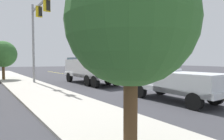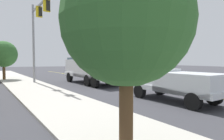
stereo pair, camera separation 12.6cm
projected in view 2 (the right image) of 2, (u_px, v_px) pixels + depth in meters
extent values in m
plane|color=#38383D|center=(114.00, 82.00, 21.52)|extent=(120.00, 120.00, 0.00)
cube|color=#B2ADA3|center=(31.00, 87.00, 16.61)|extent=(59.53, 15.38, 0.12)
cube|color=yellow|center=(114.00, 82.00, 21.52)|extent=(49.05, 10.04, 0.01)
cube|color=white|center=(91.00, 75.00, 19.40)|extent=(8.53, 4.07, 0.36)
cube|color=white|center=(80.00, 67.00, 21.53)|extent=(3.04, 2.82, 1.60)
cube|color=#384C56|center=(79.00, 60.00, 21.66)|extent=(2.18, 2.42, 0.64)
cube|color=white|center=(96.00, 68.00, 18.56)|extent=(5.64, 3.49, 1.80)
cube|color=white|center=(100.00, 45.00, 17.72)|extent=(1.55, 0.73, 2.63)
cube|color=white|center=(87.00, 31.00, 19.25)|extent=(2.92, 1.16, 0.76)
cube|color=white|center=(79.00, 32.00, 20.35)|extent=(0.90, 0.90, 0.90)
cube|color=yellow|center=(79.00, 26.00, 20.32)|extent=(0.36, 0.24, 0.60)
cylinder|color=black|center=(70.00, 77.00, 21.15)|extent=(1.09, 0.54, 1.04)
cylinder|color=black|center=(88.00, 76.00, 22.42)|extent=(1.09, 0.54, 1.04)
cylinder|color=black|center=(88.00, 81.00, 17.57)|extent=(1.09, 0.54, 1.04)
cylinder|color=black|center=(108.00, 79.00, 18.84)|extent=(1.09, 0.54, 1.04)
cylinder|color=black|center=(95.00, 82.00, 16.49)|extent=(1.09, 0.54, 1.04)
cylinder|color=black|center=(116.00, 80.00, 17.76)|extent=(1.09, 0.54, 1.04)
cube|color=silver|center=(174.00, 88.00, 11.11)|extent=(5.90, 3.17, 0.30)
cube|color=silver|center=(158.00, 77.00, 12.10)|extent=(2.36, 2.29, 1.10)
cube|color=#384C56|center=(155.00, 70.00, 12.24)|extent=(1.67, 1.99, 0.56)
cube|color=silver|center=(189.00, 83.00, 10.26)|extent=(3.71, 2.72, 1.10)
cylinder|color=black|center=(140.00, 91.00, 12.12)|extent=(0.88, 0.46, 0.84)
cylinder|color=black|center=(160.00, 89.00, 13.18)|extent=(0.88, 0.46, 0.84)
cylinder|color=black|center=(193.00, 102.00, 9.07)|extent=(0.88, 0.46, 0.84)
cylinder|color=black|center=(214.00, 97.00, 10.14)|extent=(0.88, 0.46, 0.84)
cube|color=tan|center=(102.00, 71.00, 27.72)|extent=(5.08, 2.81, 0.70)
cube|color=#384C56|center=(101.00, 67.00, 27.81)|extent=(3.72, 2.32, 0.60)
cylinder|color=black|center=(113.00, 75.00, 26.88)|extent=(0.71, 0.37, 0.68)
cylinder|color=black|center=(103.00, 75.00, 25.91)|extent=(0.71, 0.37, 0.68)
cylinder|color=black|center=(101.00, 74.00, 29.57)|extent=(0.71, 0.37, 0.68)
cylinder|color=black|center=(91.00, 74.00, 28.60)|extent=(0.71, 0.37, 0.68)
cube|color=black|center=(88.00, 79.00, 24.15)|extent=(0.40, 0.40, 0.04)
cone|color=orange|center=(88.00, 76.00, 24.13)|extent=(0.32, 0.32, 0.67)
cylinder|color=white|center=(88.00, 76.00, 24.13)|extent=(0.20, 0.20, 0.08)
cylinder|color=gray|center=(34.00, 44.00, 19.75)|extent=(0.22, 0.22, 8.05)
cube|color=gray|center=(41.00, 4.00, 17.07)|extent=(6.01, 1.36, 0.16)
cube|color=gold|center=(39.00, 12.00, 17.60)|extent=(0.23, 0.57, 1.00)
cube|color=black|center=(40.00, 12.00, 17.66)|extent=(0.26, 0.35, 0.84)
cube|color=gold|center=(47.00, 5.00, 15.59)|extent=(0.23, 0.57, 1.00)
cube|color=black|center=(48.00, 6.00, 15.65)|extent=(0.26, 0.35, 0.84)
cylinder|color=brown|center=(126.00, 116.00, 4.33)|extent=(0.32, 0.32, 2.22)
sphere|color=#33662D|center=(126.00, 21.00, 4.22)|extent=(2.91, 2.91, 2.91)
cylinder|color=brown|center=(4.00, 72.00, 22.83)|extent=(0.32, 0.32, 2.04)
sphere|color=#33662D|center=(4.00, 54.00, 22.73)|extent=(3.10, 3.10, 3.10)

